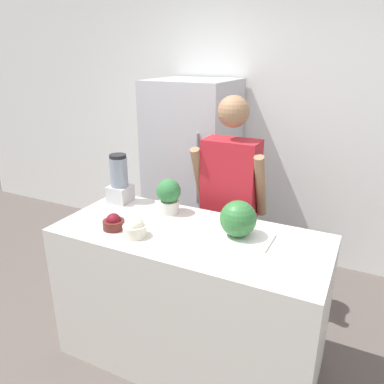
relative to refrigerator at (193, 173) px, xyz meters
name	(u,v)px	position (x,y,z in m)	size (l,w,h in m)	color
wall_back	(269,127)	(0.60, 0.41, 0.43)	(8.00, 0.06, 2.60)	white
counter_island	(190,298)	(0.60, -1.28, -0.40)	(1.66, 0.73, 0.95)	beige
refrigerator	(193,173)	(0.00, 0.00, 0.00)	(0.74, 0.75, 1.74)	#B7B7BC
person	(230,207)	(0.63, -0.65, 0.01)	(0.54, 0.27, 1.70)	#4C608C
cutting_board	(241,237)	(0.90, -1.21, 0.08)	(0.36, 0.24, 0.01)	white
watermelon	(238,219)	(0.88, -1.21, 0.19)	(0.21, 0.21, 0.21)	#2D6B33
bowl_cherries	(114,223)	(0.16, -1.44, 0.11)	(0.13, 0.13, 0.10)	#511E19
bowl_cream	(135,228)	(0.33, -1.47, 0.13)	(0.14, 0.14, 0.13)	beige
blender	(119,181)	(-0.07, -1.05, 0.23)	(0.15, 0.15, 0.35)	#B7B7BC
potted_plant	(169,195)	(0.34, -1.07, 0.20)	(0.16, 0.16, 0.24)	beige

